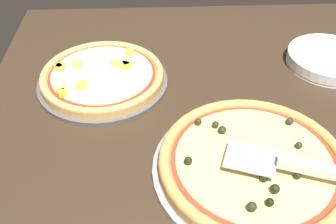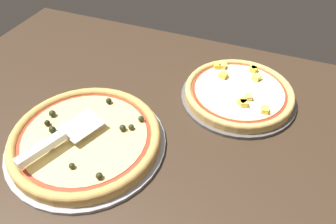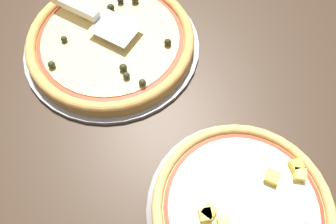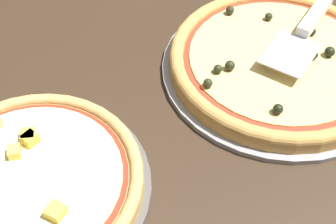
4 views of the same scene
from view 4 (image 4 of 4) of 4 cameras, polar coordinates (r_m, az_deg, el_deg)
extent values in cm
cube|color=#38281C|center=(85.19, 7.40, 3.82)|extent=(138.04, 120.58, 3.60)
cylinder|color=#939399|center=(85.51, 13.15, 5.12)|extent=(40.83, 40.83, 1.00)
cylinder|color=tan|center=(84.48, 13.33, 5.89)|extent=(38.38, 38.38, 2.13)
torus|color=tan|center=(83.78, 13.46, 6.42)|extent=(38.38, 38.38, 2.41)
cylinder|color=#A33823|center=(83.73, 13.47, 6.46)|extent=(33.36, 33.36, 0.15)
cylinder|color=#E5C67A|center=(83.65, 13.48, 6.52)|extent=(31.47, 31.47, 0.40)
sphere|color=#282D19|center=(78.24, 6.10, 5.24)|extent=(1.50, 1.50, 1.50)
sphere|color=#282D19|center=(90.67, 12.18, 11.31)|extent=(1.44, 1.44, 1.44)
sphere|color=black|center=(85.40, 19.12, 6.96)|extent=(1.80, 1.80, 1.80)
sphere|color=#282D19|center=(90.87, 7.57, 12.20)|extent=(1.61, 1.61, 1.61)
sphere|color=#282D19|center=(78.96, 7.32, 5.68)|extent=(1.71, 1.71, 1.71)
sphere|color=#282D19|center=(75.66, 4.89, 3.53)|extent=(1.54, 1.54, 1.54)
sphere|color=#282D19|center=(83.96, 17.05, 6.60)|extent=(1.42, 1.42, 1.42)
sphere|color=black|center=(89.08, 17.15, 9.35)|extent=(1.44, 1.44, 1.44)
sphere|color=black|center=(84.03, 17.27, 6.69)|extent=(1.68, 1.68, 1.68)
sphere|color=black|center=(73.42, 13.26, 0.35)|extent=(1.64, 1.64, 1.64)
cylinder|color=#565451|center=(70.16, -16.23, -8.97)|extent=(34.15, 34.15, 1.00)
cylinder|color=#DBAD60|center=(68.96, -16.49, -8.30)|extent=(32.10, 32.10, 1.96)
torus|color=#DBAD60|center=(68.17, -16.67, -7.85)|extent=(32.10, 32.10, 1.90)
cylinder|color=maroon|center=(68.11, -16.69, -7.81)|extent=(27.90, 27.90, 0.15)
cylinder|color=beige|center=(68.01, -16.71, -7.75)|extent=(26.32, 26.32, 0.40)
cube|color=yellow|center=(71.00, -16.46, -3.14)|extent=(2.76, 2.77, 1.44)
cube|color=#F4D64C|center=(63.13, -13.54, -11.71)|extent=(2.75, 2.73, 1.44)
cube|color=#F9E05B|center=(70.16, -18.22, -4.62)|extent=(2.36, 2.48, 1.44)
cube|color=#F4D64C|center=(71.47, -16.70, -2.76)|extent=(2.60, 2.63, 1.44)
cube|color=silver|center=(81.51, 14.61, 6.94)|extent=(10.55, 11.83, 0.24)
cube|color=white|center=(89.70, 17.54, 11.25)|extent=(6.39, 12.67, 2.00)
camera|label=1|loc=(0.73, 75.77, 19.88)|focal=42.00mm
camera|label=2|loc=(1.14, -8.11, 51.35)|focal=35.00mm
camera|label=3|loc=(0.58, -45.85, 42.33)|focal=35.00mm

